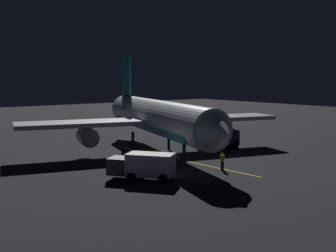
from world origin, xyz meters
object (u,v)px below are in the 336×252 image
at_px(traffic_cone_under_wing, 159,158).
at_px(traffic_cone_near_left, 158,172).
at_px(catering_truck, 219,139).
at_px(ground_crew_worker, 222,161).
at_px(traffic_cone_near_right, 178,157).
at_px(baggage_truck, 144,166).
at_px(airliner, 156,118).
at_px(traffic_cone_far, 139,166).

bearing_deg(traffic_cone_under_wing, traffic_cone_near_left, 52.05).
relative_size(catering_truck, ground_crew_worker, 3.38).
distance_m(catering_truck, traffic_cone_near_right, 9.79).
bearing_deg(baggage_truck, catering_truck, -154.62).
distance_m(airliner, ground_crew_worker, 12.39).
bearing_deg(airliner, traffic_cone_far, 42.68).
bearing_deg(catering_truck, ground_crew_worker, 46.57).
relative_size(traffic_cone_near_left, traffic_cone_near_right, 1.00).
xyz_separation_m(traffic_cone_near_left, traffic_cone_far, (-0.15, -3.40, 0.00)).
xyz_separation_m(ground_crew_worker, traffic_cone_near_left, (6.17, -2.38, -0.64)).
relative_size(baggage_truck, traffic_cone_near_right, 10.89).
height_order(airliner, traffic_cone_far, airliner).
relative_size(catering_truck, traffic_cone_far, 10.69).
relative_size(catering_truck, traffic_cone_under_wing, 10.69).
bearing_deg(traffic_cone_near_right, airliner, -98.12).
bearing_deg(traffic_cone_far, traffic_cone_near_right, -170.32).
bearing_deg(catering_truck, baggage_truck, 25.38).
height_order(baggage_truck, traffic_cone_near_left, baggage_truck).
relative_size(ground_crew_worker, traffic_cone_under_wing, 3.16).
bearing_deg(ground_crew_worker, traffic_cone_under_wing, -75.60).
bearing_deg(traffic_cone_under_wing, traffic_cone_near_right, 153.43).
height_order(traffic_cone_near_left, traffic_cone_far, same).
relative_size(airliner, traffic_cone_far, 63.60).
xyz_separation_m(catering_truck, traffic_cone_near_right, (9.30, 2.94, -0.93)).
height_order(catering_truck, traffic_cone_near_right, catering_truck).
distance_m(airliner, traffic_cone_under_wing, 6.35).
distance_m(baggage_truck, traffic_cone_under_wing, 9.20).
distance_m(ground_crew_worker, traffic_cone_under_wing, 8.01).
bearing_deg(traffic_cone_under_wing, airliner, -122.14).
bearing_deg(traffic_cone_far, traffic_cone_under_wing, -154.09).
bearing_deg(airliner, traffic_cone_near_left, 54.49).
bearing_deg(traffic_cone_far, catering_truck, -165.46).
bearing_deg(traffic_cone_far, airliner, -137.32).
relative_size(traffic_cone_near_right, traffic_cone_far, 1.00).
bearing_deg(catering_truck, traffic_cone_under_wing, 10.08).
bearing_deg(traffic_cone_far, traffic_cone_near_left, 87.42).
height_order(traffic_cone_near_right, traffic_cone_far, same).
distance_m(airliner, traffic_cone_near_left, 12.38).
distance_m(catering_truck, traffic_cone_under_wing, 11.40).
relative_size(catering_truck, traffic_cone_near_left, 10.69).
bearing_deg(airliner, baggage_truck, 49.19).
distance_m(baggage_truck, traffic_cone_far, 5.20).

